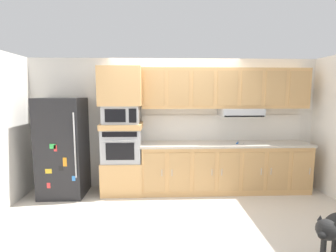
{
  "coord_description": "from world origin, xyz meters",
  "views": [
    {
      "loc": [
        -0.32,
        -3.9,
        1.84
      ],
      "look_at": [
        -0.16,
        0.31,
        1.3
      ],
      "focal_mm": 27.33,
      "sensor_mm": 36.0,
      "label": 1
    }
  ],
  "objects_px": {
    "refrigerator": "(63,147)",
    "built_in_oven": "(122,145)",
    "microwave": "(122,114)",
    "screwdriver": "(238,143)",
    "dog": "(336,229)"
  },
  "relations": [
    {
      "from": "refrigerator",
      "to": "built_in_oven",
      "type": "relative_size",
      "value": 2.51
    },
    {
      "from": "refrigerator",
      "to": "built_in_oven",
      "type": "xyz_separation_m",
      "value": [
        1.05,
        0.07,
        0.02
      ]
    },
    {
      "from": "microwave",
      "to": "screwdriver",
      "type": "relative_size",
      "value": 3.9
    },
    {
      "from": "refrigerator",
      "to": "built_in_oven",
      "type": "height_order",
      "value": "refrigerator"
    },
    {
      "from": "built_in_oven",
      "to": "microwave",
      "type": "relative_size",
      "value": 1.09
    },
    {
      "from": "built_in_oven",
      "to": "microwave",
      "type": "distance_m",
      "value": 0.56
    },
    {
      "from": "refrigerator",
      "to": "microwave",
      "type": "distance_m",
      "value": 1.2
    },
    {
      "from": "built_in_oven",
      "to": "dog",
      "type": "xyz_separation_m",
      "value": [
        2.49,
        -2.23,
        -0.45
      ]
    },
    {
      "from": "built_in_oven",
      "to": "microwave",
      "type": "xyz_separation_m",
      "value": [
        0.0,
        -0.0,
        0.56
      ]
    },
    {
      "from": "refrigerator",
      "to": "screwdriver",
      "type": "distance_m",
      "value": 3.17
    },
    {
      "from": "screwdriver",
      "to": "dog",
      "type": "bearing_deg",
      "value": -80.16
    },
    {
      "from": "refrigerator",
      "to": "dog",
      "type": "relative_size",
      "value": 2.49
    },
    {
      "from": "microwave",
      "to": "built_in_oven",
      "type": "bearing_deg",
      "value": 179.23
    },
    {
      "from": "refrigerator",
      "to": "screwdriver",
      "type": "bearing_deg",
      "value": -0.49
    },
    {
      "from": "microwave",
      "to": "screwdriver",
      "type": "distance_m",
      "value": 2.19
    }
  ]
}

